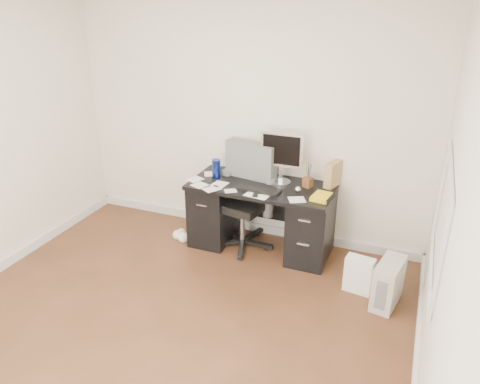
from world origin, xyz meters
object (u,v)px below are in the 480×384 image
object	(u,v)px
desk	(261,215)
office_chair	(242,198)
wicker_basket	(208,217)
keyboard	(258,189)
lcd_monitor	(282,158)
pc_tower	(388,283)

from	to	relation	value
desk	office_chair	bearing A→B (deg)	-173.22
office_chair	wicker_basket	size ratio (longest dim) A/B	3.13
desk	office_chair	world-z (taller)	office_chair
keyboard	wicker_basket	bearing A→B (deg)	164.94
lcd_monitor	office_chair	bearing A→B (deg)	-160.17
desk	wicker_basket	xyz separation A→B (m)	(-0.69, 0.12, -0.22)
lcd_monitor	wicker_basket	size ratio (longest dim) A/B	1.53
pc_tower	office_chair	bearing A→B (deg)	173.86
office_chair	wicker_basket	xyz separation A→B (m)	(-0.49, 0.14, -0.39)
desk	pc_tower	distance (m)	1.50
office_chair	pc_tower	size ratio (longest dim) A/B	2.68
lcd_monitor	office_chair	distance (m)	0.61
keyboard	office_chair	size ratio (longest dim) A/B	0.40
lcd_monitor	keyboard	xyz separation A→B (m)	(-0.15, -0.27, -0.27)
keyboard	office_chair	xyz separation A→B (m)	(-0.23, 0.13, -0.19)
desk	office_chair	xyz separation A→B (m)	(-0.21, -0.02, 0.17)
desk	lcd_monitor	world-z (taller)	lcd_monitor
office_chair	keyboard	bearing A→B (deg)	-19.85
desk	office_chair	distance (m)	0.27
pc_tower	wicker_basket	size ratio (longest dim) A/B	1.16
lcd_monitor	wicker_basket	bearing A→B (deg)	179.25
lcd_monitor	office_chair	world-z (taller)	lcd_monitor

